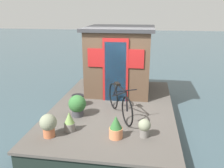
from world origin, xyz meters
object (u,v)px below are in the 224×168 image
potted_plant_sage (116,127)px  potted_plant_mint (48,124)px  houseboat_cabin (120,59)px  potted_plant_geranium (69,122)px  charcoal_grill (78,99)px  potted_plant_rosemary (144,127)px  bicycle (120,102)px  potted_plant_lavender (77,105)px

potted_plant_sage → potted_plant_mint: (-0.17, 1.38, 0.04)m
houseboat_cabin → potted_plant_mint: 3.48m
potted_plant_geranium → potted_plant_sage: bearing=-97.5°
potted_plant_sage → charcoal_grill: 2.01m
potted_plant_sage → potted_plant_rosemary: size_ratio=1.24×
bicycle → potted_plant_lavender: bearing=98.6°
potted_plant_sage → potted_plant_mint: size_ratio=0.98×
potted_plant_rosemary → houseboat_cabin: bearing=16.8°
potted_plant_rosemary → charcoal_grill: (1.42, 1.85, -0.01)m
houseboat_cabin → potted_plant_sage: bearing=-174.2°
bicycle → potted_plant_sage: bearing=-177.1°
potted_plant_geranium → potted_plant_rosemary: bearing=-90.3°
houseboat_cabin → potted_plant_rosemary: 3.16m
potted_plant_sage → bicycle: bearing=2.9°
houseboat_cabin → bicycle: (-1.99, -0.25, -0.65)m
potted_plant_mint → charcoal_grill: (1.72, -0.11, -0.07)m
charcoal_grill → potted_plant_lavender: bearing=-164.1°
potted_plant_mint → potted_plant_geranium: bearing=-48.8°
houseboat_cabin → potted_plant_geranium: houseboat_cabin is taller
houseboat_cabin → bicycle: houseboat_cabin is taller
potted_plant_lavender → potted_plant_mint: size_ratio=1.08×
potted_plant_geranium → bicycle: bearing=-46.6°
bicycle → potted_plant_lavender: bicycle is taller
houseboat_cabin → bicycle: bearing=-172.8°
houseboat_cabin → potted_plant_mint: houseboat_cabin is taller
houseboat_cabin → potted_plant_geranium: bearing=166.0°
bicycle → charcoal_grill: (0.49, 1.22, -0.18)m
potted_plant_lavender → charcoal_grill: potted_plant_lavender is taller
potted_plant_sage → potted_plant_lavender: (0.91, 1.09, 0.06)m
bicycle → potted_plant_geranium: (-0.93, 0.98, -0.17)m
houseboat_cabin → potted_plant_geranium: size_ratio=4.88×
bicycle → potted_plant_mint: bearing=132.8°
bicycle → potted_plant_geranium: size_ratio=3.59×
bicycle → potted_plant_sage: bicycle is taller
houseboat_cabin → potted_plant_mint: bearing=161.5°
bicycle → charcoal_grill: size_ratio=4.80×
potted_plant_rosemary → charcoal_grill: bearing=52.4°
potted_plant_geranium → potted_plant_mint: potted_plant_mint is taller
potted_plant_rosemary → potted_plant_geranium: bearing=89.7°
bicycle → potted_plant_rosemary: (-0.94, -0.63, -0.16)m
potted_plant_mint → charcoal_grill: potted_plant_mint is taller
bicycle → potted_plant_mint: 1.81m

